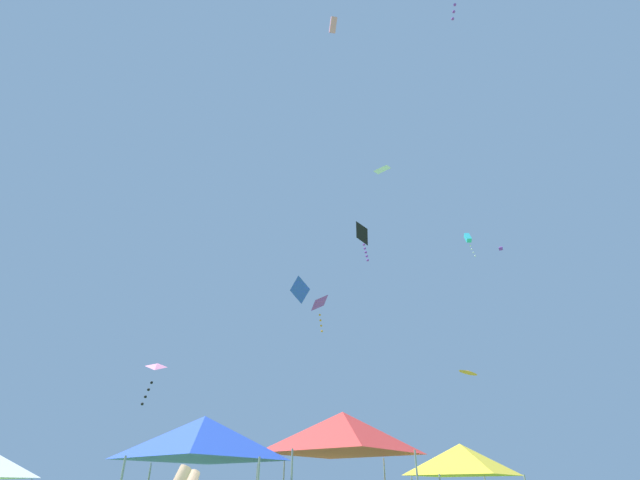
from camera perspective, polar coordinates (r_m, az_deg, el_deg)
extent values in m
pyramid|color=blue|center=(12.81, -14.58, -22.98)|extent=(3.19, 3.19, 1.02)
pyramid|color=red|center=(14.38, 2.92, -23.08)|extent=(3.54, 3.54, 1.13)
pyramid|color=yellow|center=(16.57, 17.44, -24.91)|extent=(2.86, 2.86, 0.91)
pyramid|color=black|center=(30.99, 5.49, 0.79)|extent=(1.05, 1.16, 1.27)
sphere|color=purple|center=(30.47, 5.57, -0.59)|extent=(0.16, 0.16, 0.16)
sphere|color=purple|center=(30.25, 5.68, -1.07)|extent=(0.16, 0.16, 0.16)
sphere|color=purple|center=(30.04, 5.80, -1.55)|extent=(0.16, 0.16, 0.16)
sphere|color=purple|center=(29.84, 5.92, -2.05)|extent=(0.16, 0.16, 0.16)
sphere|color=purple|center=(29.63, 6.04, -2.54)|extent=(0.16, 0.16, 0.16)
cube|color=purple|center=(37.58, 21.86, -1.01)|extent=(0.57, 0.64, 0.50)
pyramid|color=white|center=(37.60, 7.79, 8.89)|extent=(1.52, 1.28, 0.74)
sphere|color=purple|center=(19.70, 16.66, 26.56)|extent=(0.11, 0.11, 0.11)
sphere|color=purple|center=(19.41, 16.53, 25.90)|extent=(0.11, 0.11, 0.11)
sphere|color=purple|center=(19.12, 16.41, 25.21)|extent=(0.11, 0.11, 0.11)
cone|color=orange|center=(39.27, 18.19, -15.51)|extent=(1.89, 1.90, 0.59)
cube|color=#2DB7CC|center=(30.44, 18.15, 0.27)|extent=(0.40, 0.68, 0.78)
sphere|color=white|center=(30.20, 18.43, -0.68)|extent=(0.10, 0.10, 0.10)
sphere|color=white|center=(30.10, 18.62, -1.09)|extent=(0.10, 0.10, 0.10)
sphere|color=white|center=(30.01, 18.80, -1.50)|extent=(0.10, 0.10, 0.10)
sphere|color=white|center=(29.93, 18.99, -1.91)|extent=(0.10, 0.10, 0.10)
pyramid|color=blue|center=(33.17, -2.51, -6.34)|extent=(1.33, 1.33, 1.28)
pyramid|color=pink|center=(29.39, -19.96, -14.66)|extent=(1.10, 1.38, 0.68)
sphere|color=black|center=(29.22, -20.49, -16.51)|extent=(0.16, 0.16, 0.16)
sphere|color=black|center=(29.16, -20.83, -17.24)|extent=(0.16, 0.16, 0.16)
sphere|color=black|center=(29.10, -21.18, -17.97)|extent=(0.16, 0.16, 0.16)
sphere|color=black|center=(29.05, -21.53, -18.70)|extent=(0.16, 0.16, 0.16)
cube|color=pink|center=(27.24, 1.66, 25.50)|extent=(0.36, 0.83, 0.77)
pyramid|color=purple|center=(30.85, -0.16, -7.90)|extent=(1.31, 1.28, 0.74)
sphere|color=orange|center=(30.61, -0.02, -9.44)|extent=(0.14, 0.14, 0.14)
sphere|color=orange|center=(30.56, 0.06, -10.10)|extent=(0.14, 0.14, 0.14)
sphere|color=orange|center=(30.52, 0.15, -10.76)|extent=(0.14, 0.14, 0.14)
sphere|color=orange|center=(30.48, 0.24, -11.43)|extent=(0.14, 0.14, 0.14)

